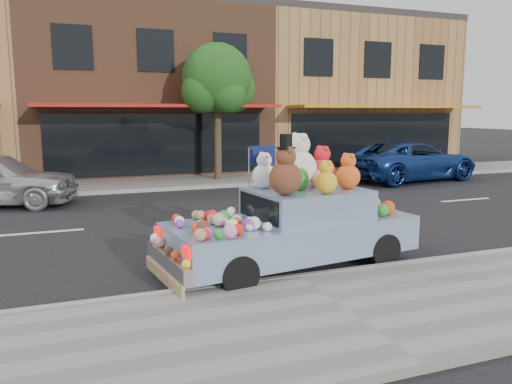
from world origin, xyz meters
name	(u,v)px	position (x,y,z in m)	size (l,w,h in m)	color
ground	(214,219)	(0.00, 0.00, 0.00)	(120.00, 120.00, 0.00)	black
near_sidewalk	(348,314)	(0.00, -6.50, 0.06)	(60.00, 3.00, 0.12)	gray
far_sidewalk	(167,183)	(0.00, 6.50, 0.06)	(60.00, 3.00, 0.12)	gray
near_kerb	(299,278)	(0.00, -5.00, 0.07)	(60.00, 0.12, 0.13)	gray
far_kerb	(174,189)	(0.00, 5.00, 0.07)	(60.00, 0.12, 0.13)	gray
storefront_mid	(143,91)	(0.00, 11.97, 3.64)	(10.00, 9.80, 7.30)	brown
storefront_right	(334,93)	(10.00, 11.97, 3.64)	(10.00, 9.80, 7.30)	#9F7642
street_tree	(217,84)	(2.03, 6.55, 3.69)	(3.00, 2.70, 5.22)	#38281C
car_blue	(411,161)	(9.24, 4.30, 0.77)	(2.56, 5.55, 1.54)	navy
art_car	(294,220)	(0.27, -4.19, 0.82)	(4.67, 2.31, 2.33)	black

